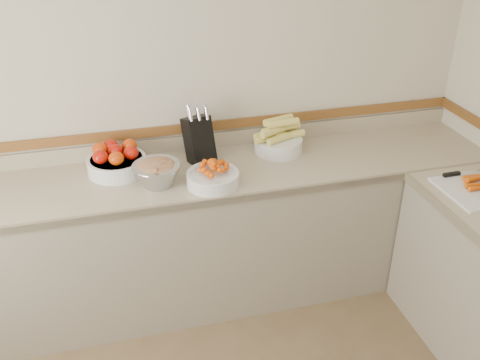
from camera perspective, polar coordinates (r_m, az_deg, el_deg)
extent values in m
plane|color=beige|center=(3.25, -9.04, 9.27)|extent=(4.00, 0.00, 4.00)
cube|color=tan|center=(3.13, -7.74, 0.08)|extent=(4.00, 0.65, 0.04)
cube|color=gray|center=(3.37, -7.24, -6.62)|extent=(4.00, 0.63, 0.86)
cube|color=#847359|center=(2.86, -6.85, -2.88)|extent=(4.00, 0.02, 0.04)
cube|color=tan|center=(3.38, -8.57, 3.62)|extent=(4.00, 0.02, 0.10)
cube|color=brown|center=(3.33, -8.69, 5.16)|extent=(4.00, 0.02, 0.06)
cube|color=black|center=(3.22, -4.42, 4.33)|extent=(0.20, 0.22, 0.30)
cylinder|color=silver|center=(3.12, -5.30, 6.93)|extent=(0.03, 0.04, 0.08)
cylinder|color=silver|center=(3.13, -4.43, 7.02)|extent=(0.03, 0.04, 0.08)
cylinder|color=silver|center=(3.13, -3.56, 7.12)|extent=(0.03, 0.04, 0.08)
cylinder|color=silver|center=(3.15, -5.39, 7.13)|extent=(0.03, 0.04, 0.08)
cylinder|color=silver|center=(3.15, -4.53, 7.22)|extent=(0.03, 0.04, 0.08)
cylinder|color=silver|center=(3.16, -3.67, 7.31)|extent=(0.03, 0.04, 0.08)
cylinder|color=silver|center=(3.17, -5.49, 7.32)|extent=(0.03, 0.04, 0.08)
cylinder|color=silver|center=(3.18, -4.63, 7.41)|extent=(0.03, 0.04, 0.08)
cylinder|color=silver|center=(3.19, -3.78, 7.50)|extent=(0.03, 0.04, 0.08)
cylinder|color=white|center=(3.20, -12.98, 1.58)|extent=(0.34, 0.34, 0.09)
torus|color=white|center=(3.18, -13.06, 2.22)|extent=(0.34, 0.34, 0.01)
cylinder|color=white|center=(3.18, -13.06, 2.22)|extent=(0.30, 0.30, 0.01)
ellipsoid|color=#BE1407|center=(3.12, -14.66, 2.39)|extent=(0.09, 0.09, 0.08)
ellipsoid|color=#D03A07|center=(3.09, -13.06, 2.26)|extent=(0.09, 0.09, 0.08)
ellipsoid|color=#BE1407|center=(3.13, -11.56, 2.87)|extent=(0.09, 0.09, 0.08)
ellipsoid|color=#D03A07|center=(3.22, -14.72, 3.18)|extent=(0.09, 0.09, 0.08)
ellipsoid|color=#BE1407|center=(3.18, -13.16, 3.07)|extent=(0.09, 0.09, 0.08)
ellipsoid|color=#D03A07|center=(3.23, -11.71, 3.64)|extent=(0.09, 0.09, 0.08)
ellipsoid|color=#BE1407|center=(3.25, -13.64, 3.57)|extent=(0.09, 0.09, 0.08)
cylinder|color=white|center=(2.99, -2.91, 0.15)|extent=(0.29, 0.29, 0.08)
torus|color=white|center=(2.98, -2.93, 0.69)|extent=(0.30, 0.30, 0.01)
cylinder|color=white|center=(2.98, -2.93, 0.69)|extent=(0.26, 0.26, 0.01)
sphere|color=#D84907|center=(3.03, -2.79, 1.99)|extent=(0.03, 0.03, 0.03)
sphere|color=#D84907|center=(2.91, -3.54, 1.05)|extent=(0.03, 0.03, 0.03)
sphere|color=#D84907|center=(2.94, -4.16, 1.20)|extent=(0.03, 0.03, 0.03)
sphere|color=#D84907|center=(2.91, -3.11, 1.22)|extent=(0.03, 0.03, 0.03)
sphere|color=#D84907|center=(2.96, -3.26, 1.80)|extent=(0.03, 0.03, 0.03)
sphere|color=#D84907|center=(2.95, -3.06, 1.84)|extent=(0.03, 0.03, 0.03)
sphere|color=#D84907|center=(2.91, -2.21, 1.19)|extent=(0.03, 0.03, 0.03)
sphere|color=#D84907|center=(3.01, -3.56, 1.95)|extent=(0.03, 0.03, 0.03)
sphere|color=#D84907|center=(2.91, -2.18, 1.02)|extent=(0.03, 0.03, 0.03)
sphere|color=#D84907|center=(2.88, -2.17, 0.32)|extent=(0.03, 0.03, 0.03)
sphere|color=#D84907|center=(2.95, -4.10, 1.48)|extent=(0.03, 0.03, 0.03)
sphere|color=#D84907|center=(2.98, -1.70, 1.73)|extent=(0.03, 0.03, 0.03)
sphere|color=#D84907|center=(2.93, -2.91, 1.93)|extent=(0.03, 0.03, 0.03)
sphere|color=#D84907|center=(2.94, -3.51, 1.48)|extent=(0.03, 0.03, 0.03)
sphere|color=#D84907|center=(3.04, -2.21, 2.01)|extent=(0.03, 0.03, 0.03)
sphere|color=#D84907|center=(2.94, -3.80, 1.31)|extent=(0.03, 0.03, 0.03)
sphere|color=#D84907|center=(3.00, -4.00, 1.73)|extent=(0.03, 0.03, 0.03)
sphere|color=#D84907|center=(3.03, -3.89, 1.93)|extent=(0.03, 0.03, 0.03)
sphere|color=#D84907|center=(2.94, -2.86, 1.88)|extent=(0.03, 0.03, 0.03)
sphere|color=#D84907|center=(3.06, -2.80, 2.09)|extent=(0.03, 0.03, 0.03)
sphere|color=#D84907|center=(2.94, -2.97, 1.86)|extent=(0.03, 0.03, 0.03)
sphere|color=#D84907|center=(2.88, -2.96, 0.33)|extent=(0.03, 0.03, 0.03)
sphere|color=#D84907|center=(2.95, -3.21, 1.57)|extent=(0.03, 0.03, 0.03)
sphere|color=#D84907|center=(2.90, -2.90, 0.77)|extent=(0.03, 0.03, 0.03)
sphere|color=#D84907|center=(2.99, -2.97, 2.04)|extent=(0.03, 0.03, 0.03)
sphere|color=#D84907|center=(2.96, -2.66, 1.97)|extent=(0.03, 0.03, 0.03)
sphere|color=#D84907|center=(2.94, -2.98, 1.81)|extent=(0.03, 0.03, 0.03)
sphere|color=#D84907|center=(2.94, -2.99, 2.02)|extent=(0.03, 0.03, 0.03)
sphere|color=#D84907|center=(2.88, -3.05, 0.48)|extent=(0.03, 0.03, 0.03)
sphere|color=#D84907|center=(2.94, -3.16, 1.85)|extent=(0.03, 0.03, 0.03)
sphere|color=#D84907|center=(2.91, -2.90, 1.23)|extent=(0.03, 0.03, 0.03)
sphere|color=#D84907|center=(2.97, -1.96, 1.67)|extent=(0.03, 0.03, 0.03)
sphere|color=#D84907|center=(2.96, -2.83, 1.93)|extent=(0.03, 0.03, 0.03)
sphere|color=#D84907|center=(2.92, -2.31, 1.27)|extent=(0.03, 0.03, 0.03)
sphere|color=#D84907|center=(2.89, -3.36, 0.52)|extent=(0.03, 0.03, 0.03)
sphere|color=#D84907|center=(3.00, -1.88, 1.82)|extent=(0.03, 0.03, 0.03)
sphere|color=#D84907|center=(2.94, -3.07, 1.46)|extent=(0.03, 0.03, 0.03)
sphere|color=#D84907|center=(2.94, -2.96, 1.97)|extent=(0.03, 0.03, 0.03)
sphere|color=#D84907|center=(2.95, -0.91, 0.97)|extent=(0.03, 0.03, 0.03)
cylinder|color=white|center=(3.37, 4.09, 3.77)|extent=(0.30, 0.30, 0.09)
torus|color=white|center=(3.36, 4.12, 4.38)|extent=(0.30, 0.30, 0.01)
cylinder|color=#E4D25F|center=(3.31, 3.17, 4.55)|extent=(0.21, 0.10, 0.05)
cylinder|color=#E4D25F|center=(3.31, 4.38, 4.49)|extent=(0.20, 0.12, 0.05)
cylinder|color=#E4D25F|center=(3.35, 5.27, 4.81)|extent=(0.20, 0.07, 0.05)
cylinder|color=#E4D25F|center=(3.37, 3.02, 4.98)|extent=(0.20, 0.11, 0.05)
cylinder|color=#E4D25F|center=(3.40, 4.43, 5.19)|extent=(0.20, 0.06, 0.05)
cylinder|color=#E4D25F|center=(3.32, 3.83, 5.47)|extent=(0.20, 0.12, 0.05)
cylinder|color=#E4D25F|center=(3.35, 4.83, 5.66)|extent=(0.21, 0.08, 0.05)
cylinder|color=#E4D25F|center=(3.34, 4.11, 6.39)|extent=(0.21, 0.10, 0.05)
cylinder|color=#E4D25F|center=(3.29, 3.66, 5.23)|extent=(0.20, 0.13, 0.05)
cylinder|color=#E4D25F|center=(3.30, 4.63, 6.09)|extent=(0.20, 0.07, 0.05)
cylinder|color=#B2B2BA|center=(3.01, -8.82, 0.55)|extent=(0.27, 0.27, 0.13)
torus|color=#B2B2BA|center=(2.98, -8.90, 1.53)|extent=(0.27, 0.27, 0.01)
ellipsoid|color=#B2142E|center=(2.99, -8.89, 1.37)|extent=(0.22, 0.22, 0.07)
cube|color=#B2142E|center=(3.00, -9.10, 1.83)|extent=(0.02, 0.02, 0.02)
cube|color=#89B759|center=(3.01, -8.01, 2.40)|extent=(0.02, 0.02, 0.02)
cube|color=#B2142E|center=(2.98, -7.36, 1.85)|extent=(0.03, 0.03, 0.02)
cube|color=#89B759|center=(2.97, -8.22, 1.72)|extent=(0.03, 0.03, 0.02)
cube|color=#B2142E|center=(2.98, -8.87, 1.65)|extent=(0.02, 0.02, 0.02)
cube|color=#89B759|center=(2.90, -8.99, 1.09)|extent=(0.03, 0.03, 0.02)
cube|color=#B2142E|center=(2.99, -8.66, 2.00)|extent=(0.03, 0.03, 0.02)
cube|color=#89B759|center=(3.00, -7.80, 1.90)|extent=(0.02, 0.02, 0.02)
cube|color=#B2142E|center=(2.95, -8.49, 1.67)|extent=(0.02, 0.02, 0.02)
cube|color=#89B759|center=(2.98, -9.68, 1.77)|extent=(0.02, 0.02, 0.02)
cube|color=#B2142E|center=(2.98, -8.20, 1.88)|extent=(0.02, 0.02, 0.02)
cube|color=#89B759|center=(2.93, -9.17, 1.24)|extent=(0.02, 0.02, 0.02)
cube|color=#B2142E|center=(2.98, -8.98, 1.76)|extent=(0.03, 0.03, 0.02)
cube|color=#89B759|center=(2.98, -9.76, 1.71)|extent=(0.02, 0.02, 0.02)
cone|color=#D85507|center=(3.29, 24.06, 0.11)|extent=(0.19, 0.03, 0.03)
cone|color=#D85507|center=(3.31, 23.77, 0.34)|extent=(0.19, 0.03, 0.03)
cube|color=silver|center=(3.38, 23.67, 0.79)|extent=(0.20, 0.04, 0.00)
cube|color=black|center=(3.29, 21.64, 0.58)|extent=(0.11, 0.03, 0.02)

